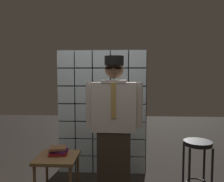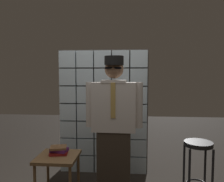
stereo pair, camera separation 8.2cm
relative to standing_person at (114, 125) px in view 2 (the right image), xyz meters
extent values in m
cube|color=silver|center=(-0.79, 0.73, -0.81)|extent=(0.26, 0.08, 0.26)
cube|color=silver|center=(-0.51, 0.73, -0.81)|extent=(0.26, 0.08, 0.26)
cube|color=silver|center=(-0.23, 0.73, -0.81)|extent=(0.26, 0.08, 0.26)
cube|color=silver|center=(0.05, 0.73, -0.81)|extent=(0.26, 0.08, 0.26)
cube|color=silver|center=(0.33, 0.73, -0.81)|extent=(0.26, 0.08, 0.26)
cube|color=silver|center=(-0.79, 0.73, -0.53)|extent=(0.26, 0.08, 0.26)
cube|color=silver|center=(-0.51, 0.73, -0.53)|extent=(0.26, 0.08, 0.26)
cube|color=silver|center=(-0.23, 0.73, -0.53)|extent=(0.26, 0.08, 0.26)
cube|color=silver|center=(0.05, 0.73, -0.53)|extent=(0.26, 0.08, 0.26)
cube|color=silver|center=(0.33, 0.73, -0.53)|extent=(0.26, 0.08, 0.26)
cube|color=silver|center=(-0.79, 0.73, -0.25)|extent=(0.26, 0.08, 0.26)
cube|color=silver|center=(-0.51, 0.73, -0.25)|extent=(0.26, 0.08, 0.26)
cube|color=silver|center=(-0.23, 0.73, -0.25)|extent=(0.26, 0.08, 0.26)
cube|color=silver|center=(0.05, 0.73, -0.25)|extent=(0.26, 0.08, 0.26)
cube|color=silver|center=(0.33, 0.73, -0.25)|extent=(0.26, 0.08, 0.26)
cube|color=silver|center=(-0.79, 0.73, 0.03)|extent=(0.26, 0.08, 0.26)
cube|color=silver|center=(-0.51, 0.73, 0.03)|extent=(0.26, 0.08, 0.26)
cube|color=silver|center=(-0.23, 0.73, 0.03)|extent=(0.26, 0.08, 0.26)
cube|color=silver|center=(0.05, 0.73, 0.03)|extent=(0.26, 0.08, 0.26)
cube|color=silver|center=(0.33, 0.73, 0.03)|extent=(0.26, 0.08, 0.26)
cube|color=silver|center=(-0.79, 0.73, 0.31)|extent=(0.26, 0.08, 0.26)
cube|color=silver|center=(-0.51, 0.73, 0.31)|extent=(0.26, 0.08, 0.26)
cube|color=silver|center=(-0.23, 0.73, 0.31)|extent=(0.26, 0.08, 0.26)
cube|color=silver|center=(0.05, 0.73, 0.31)|extent=(0.26, 0.08, 0.26)
cube|color=silver|center=(0.33, 0.73, 0.31)|extent=(0.26, 0.08, 0.26)
cube|color=silver|center=(-0.79, 0.73, 0.60)|extent=(0.26, 0.08, 0.26)
cube|color=silver|center=(-0.51, 0.73, 0.60)|extent=(0.26, 0.08, 0.26)
cube|color=silver|center=(-0.23, 0.73, 0.60)|extent=(0.26, 0.08, 0.26)
cube|color=silver|center=(0.05, 0.73, 0.60)|extent=(0.26, 0.08, 0.26)
cube|color=silver|center=(0.33, 0.73, 0.60)|extent=(0.26, 0.08, 0.26)
cube|color=silver|center=(-0.79, 0.73, 0.88)|extent=(0.26, 0.08, 0.26)
cube|color=silver|center=(-0.51, 0.73, 0.88)|extent=(0.26, 0.08, 0.26)
cube|color=silver|center=(-0.23, 0.73, 0.88)|extent=(0.26, 0.08, 0.26)
cube|color=silver|center=(0.05, 0.73, 0.88)|extent=(0.26, 0.08, 0.26)
cube|color=silver|center=(0.33, 0.73, 0.88)|extent=(0.26, 0.08, 0.26)
cube|color=#38332D|center=(-0.23, 0.78, 0.03)|extent=(1.43, 0.02, 1.99)
cube|color=#382D23|center=(0.00, 0.00, -0.51)|extent=(0.42, 0.22, 0.87)
cube|color=silver|center=(0.00, 0.00, 0.23)|extent=(0.55, 0.25, 0.62)
cube|color=tan|center=(0.00, -0.12, 0.33)|extent=(0.06, 0.01, 0.43)
cube|color=silver|center=(0.00, 0.00, 0.55)|extent=(0.31, 0.25, 0.04)
sphere|color=#846047|center=(0.00, 0.00, 0.71)|extent=(0.24, 0.24, 0.24)
ellipsoid|color=black|center=(0.00, -0.05, 0.66)|extent=(0.16, 0.09, 0.11)
cube|color=black|center=(0.00, -0.11, 0.72)|extent=(0.20, 0.02, 0.02)
cylinder|color=black|center=(0.00, -0.09, 0.75)|extent=(0.18, 0.18, 0.01)
cylinder|color=black|center=(0.00, 0.00, 0.81)|extent=(0.24, 0.24, 0.11)
cylinder|color=silver|center=(0.30, -0.01, 0.26)|extent=(0.11, 0.11, 0.57)
cylinder|color=silver|center=(-0.30, 0.01, 0.26)|extent=(0.11, 0.11, 0.57)
cylinder|color=black|center=(1.03, -0.04, -0.20)|extent=(0.34, 0.34, 0.05)
cylinder|color=black|center=(0.90, -0.18, -0.59)|extent=(0.03, 0.03, 0.71)
cylinder|color=black|center=(1.17, -0.18, -0.59)|extent=(0.03, 0.03, 0.71)
cylinder|color=black|center=(0.90, 0.09, -0.59)|extent=(0.03, 0.03, 0.71)
cylinder|color=black|center=(1.17, 0.09, -0.59)|extent=(0.03, 0.03, 0.71)
cube|color=brown|center=(-0.74, -0.01, -0.44)|extent=(0.52, 0.52, 0.04)
cylinder|color=brown|center=(-0.96, 0.21, -0.70)|extent=(0.04, 0.04, 0.49)
cylinder|color=brown|center=(-0.52, 0.21, -0.70)|extent=(0.04, 0.04, 0.49)
cube|color=maroon|center=(-0.74, 0.05, -0.40)|extent=(0.25, 0.21, 0.04)
cube|color=#591E66|center=(-0.73, 0.04, -0.36)|extent=(0.24, 0.18, 0.04)
cube|color=brown|center=(-0.74, 0.03, -0.32)|extent=(0.25, 0.22, 0.03)
camera|label=1|loc=(0.12, -2.81, 0.65)|focal=36.22mm
camera|label=2|loc=(0.20, -2.81, 0.65)|focal=36.22mm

